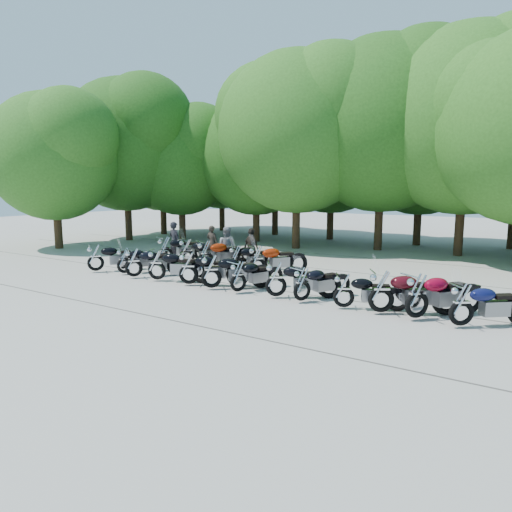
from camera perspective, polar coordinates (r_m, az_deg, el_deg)
The scene contains 35 objects.
ground at distance 14.61m, azimuth -3.19°, elevation -5.02°, with size 90.00×90.00×0.00m, color gray.
tree_0 at distance 34.16m, azimuth -11.70°, elevation 11.85°, with size 7.50×7.50×9.21m.
tree_1 at distance 30.56m, azimuth -9.38°, elevation 11.57°, with size 6.97×6.97×8.55m.
tree_2 at distance 28.95m, azimuth 0.03°, elevation 12.35°, with size 7.31×7.31×8.97m.
tree_3 at distance 25.82m, azimuth 5.18°, elevation 15.01°, with size 8.70×8.70×10.67m.
tree_4 at distance 25.98m, azimuth 15.53°, elevation 15.40°, with size 9.13×9.13×11.20m.
tree_5 at distance 25.17m, azimuth 24.82°, elevation 15.01°, with size 9.04×9.04×11.10m.
tree_9 at distance 36.44m, azimuth -4.35°, elevation 11.89°, with size 7.59×7.59×9.32m.
tree_10 at distance 33.03m, azimuth 2.44°, elevation 12.49°, with size 7.78×7.78×9.55m.
tree_11 at distance 30.49m, azimuth 9.45°, elevation 12.39°, with size 7.56×7.56×9.28m.
tree_12 at distance 28.80m, azimuth 19.97°, elevation 12.69°, with size 7.88×7.88×9.67m.
tree_16 at distance 27.91m, azimuth -24.00°, elevation 11.24°, with size 6.97×6.97×8.55m.
tree_17 at distance 30.92m, azimuth -16.02°, elevation 13.14°, with size 8.31×8.31×10.20m.
motorcycle_0 at distance 19.57m, azimuth -19.43°, elevation -0.09°, with size 0.69×2.26×1.28m, color black, non-canonical shape.
motorcycle_1 at distance 18.73m, azimuth -16.12°, elevation -0.42°, with size 0.65×2.14×1.21m, color black, non-canonical shape.
motorcycle_2 at distance 17.88m, azimuth -15.04°, elevation -0.67°, with size 0.69×2.28×1.29m, color black, non-canonical shape.
motorcycle_3 at distance 17.08m, azimuth -12.30°, elevation -0.91°, with size 0.72×2.37×1.34m, color black, non-canonical shape.
motorcycle_4 at distance 16.10m, azimuth -8.42°, elevation -1.35°, with size 0.73×2.40×1.36m, color black, non-canonical shape.
motorcycle_5 at distance 15.40m, azimuth -5.60°, elevation -1.76°, with size 0.73×2.39×1.35m, color black, non-canonical shape.
motorcycle_6 at distance 14.84m, azimuth -2.24°, elevation -2.43°, with size 0.64×2.12×1.20m, color black, non-canonical shape.
motorcycle_7 at distance 14.17m, azimuth 2.53°, elevation -2.75°, with size 0.70×2.30×1.30m, color black, non-canonical shape.
motorcycle_8 at distance 13.71m, azimuth 5.79°, elevation -3.36°, with size 0.65×2.14×1.21m, color black, non-canonical shape.
motorcycle_9 at distance 13.15m, azimuth 10.93°, elevation -4.11°, with size 0.62×2.05×1.16m, color black, non-canonical shape.
motorcycle_10 at distance 12.81m, azimuth 15.42°, elevation -4.10°, with size 0.75×2.45×1.39m, color #3E080F, non-canonical shape.
motorcycle_11 at distance 12.54m, azimuth 19.52°, elevation -4.53°, with size 0.75×2.47×1.40m, color maroon, non-canonical shape.
motorcycle_12 at distance 12.28m, azimuth 24.34°, elevation -5.38°, with size 0.68×2.25×1.27m, color #0D113D, non-canonical shape.
motorcycle_13 at distance 20.74m, azimuth -11.28°, elevation 0.89°, with size 0.76×2.50×1.41m, color black, non-canonical shape.
motorcycle_14 at distance 19.99m, azimuth -8.65°, elevation 0.64°, with size 0.75×2.46×1.39m, color black, non-canonical shape.
motorcycle_15 at distance 18.93m, azimuth -6.34°, elevation 0.28°, with size 0.76×2.51×1.42m, color maroon, non-canonical shape.
motorcycle_16 at distance 18.30m, azimuth -2.47°, elevation -0.19°, with size 0.69×2.25×1.27m, color black, non-canonical shape.
motorcycle_17 at distance 17.50m, azimuth 0.15°, elevation -0.40°, with size 0.75×2.46×1.39m, color #942005, non-canonical shape.
rider_0 at distance 21.73m, azimuth -10.15°, elevation 1.83°, with size 0.67×0.44×1.83m, color black.
rider_1 at distance 19.69m, azimuth -3.73°, elevation 1.15°, with size 0.86×0.67×1.76m, color gray.
rider_2 at distance 19.22m, azimuth -0.57°, elevation 0.94°, with size 1.02×0.42×1.74m, color #2B231D.
rider_3 at distance 21.63m, azimuth -5.50°, elevation 1.64°, with size 0.60×0.39×1.64m, color black.
Camera 1 is at (8.33, -11.49, 3.45)m, focal length 32.00 mm.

